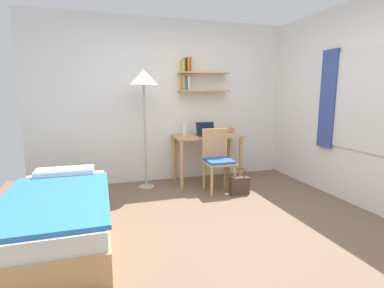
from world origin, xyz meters
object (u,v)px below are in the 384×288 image
(desk, at_px, (207,144))
(desk_chair, at_px, (218,158))
(handbag, at_px, (239,185))
(standing_lamp, at_px, (144,83))
(bed, at_px, (59,216))
(water_bottle, at_px, (185,129))
(book_stack, at_px, (228,131))
(laptop, at_px, (206,132))

(desk, distance_m, desk_chair, 0.51)
(desk_chair, height_order, handbag, desk_chair)
(handbag, bearing_deg, desk_chair, 133.51)
(desk_chair, xyz_separation_m, standing_lamp, (-1.00, 0.43, 1.08))
(bed, height_order, water_bottle, water_bottle)
(bed, bearing_deg, book_stack, 30.84)
(desk_chair, bearing_deg, water_bottle, 126.97)
(desk_chair, distance_m, standing_lamp, 1.53)
(laptop, bearing_deg, handbag, -71.91)
(bed, relative_size, desk, 1.74)
(book_stack, distance_m, handbag, 1.06)
(desk_chair, bearing_deg, desk, 87.81)
(desk, relative_size, desk_chair, 1.18)
(desk_chair, distance_m, water_bottle, 0.71)
(desk, relative_size, standing_lamp, 0.61)
(laptop, distance_m, handbag, 1.04)
(standing_lamp, height_order, water_bottle, standing_lamp)
(water_bottle, height_order, book_stack, water_bottle)
(desk, xyz_separation_m, handbag, (0.22, -0.75, -0.49))
(desk, xyz_separation_m, laptop, (-0.02, -0.00, 0.20))
(desk_chair, distance_m, book_stack, 0.75)
(water_bottle, height_order, handbag, water_bottle)
(standing_lamp, relative_size, book_stack, 7.87)
(bed, bearing_deg, water_bottle, 39.62)
(desk, height_order, book_stack, book_stack)
(laptop, distance_m, water_bottle, 0.37)
(bed, height_order, book_stack, book_stack)
(water_bottle, relative_size, book_stack, 0.99)
(desk_chair, xyz_separation_m, laptop, (-0.00, 0.49, 0.32))
(laptop, bearing_deg, standing_lamp, -176.49)
(water_bottle, bearing_deg, desk_chair, -53.03)
(bed, xyz_separation_m, book_stack, (2.46, 1.47, 0.58))
(desk, relative_size, laptop, 3.46)
(desk, relative_size, book_stack, 4.79)
(water_bottle, bearing_deg, desk, 2.12)
(handbag, bearing_deg, standing_lamp, 151.02)
(laptop, height_order, book_stack, laptop)
(water_bottle, bearing_deg, handbag, -50.63)
(standing_lamp, height_order, handbag, standing_lamp)
(desk_chair, bearing_deg, book_stack, 53.84)
(desk, height_order, laptop, laptop)
(bed, xyz_separation_m, handbag, (2.30, 0.67, -0.10))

